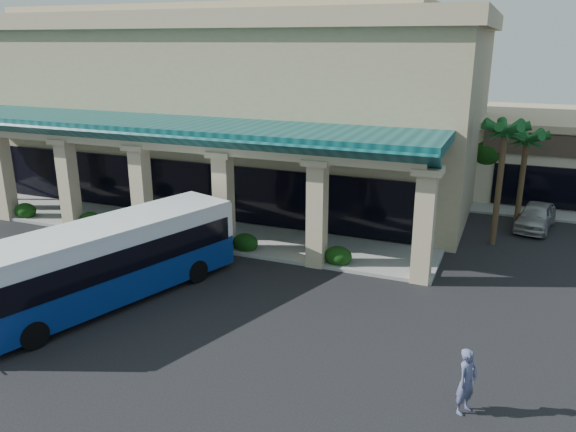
% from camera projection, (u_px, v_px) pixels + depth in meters
% --- Properties ---
extents(ground, '(110.00, 110.00, 0.00)m').
position_uv_depth(ground, '(230.00, 310.00, 20.53)').
color(ground, black).
extents(main_building, '(30.80, 14.80, 11.35)m').
position_uv_depth(main_building, '(234.00, 102.00, 35.86)').
color(main_building, tan).
rests_on(main_building, ground).
extents(arcade, '(30.00, 6.20, 5.70)m').
position_uv_depth(arcade, '(152.00, 175.00, 28.57)').
color(arcade, '#0A3C3F').
rests_on(arcade, ground).
extents(palm_0, '(2.40, 2.40, 6.60)m').
position_uv_depth(palm_0, '(500.00, 178.00, 26.20)').
color(palm_0, '#12461C').
rests_on(palm_0, ground).
extents(palm_1, '(2.40, 2.40, 5.80)m').
position_uv_depth(palm_1, '(522.00, 174.00, 28.60)').
color(palm_1, '#12461C').
rests_on(palm_1, ground).
extents(broadleaf_tree, '(2.60, 2.60, 4.81)m').
position_uv_depth(broadleaf_tree, '(487.00, 162.00, 33.89)').
color(broadleaf_tree, black).
rests_on(broadleaf_tree, ground).
extents(transit_bus, '(5.83, 11.17, 3.05)m').
position_uv_depth(transit_bus, '(109.00, 263.00, 20.81)').
color(transit_bus, navy).
rests_on(transit_bus, ground).
extents(pedestrian, '(0.70, 0.80, 1.85)m').
position_uv_depth(pedestrian, '(467.00, 381.00, 14.62)').
color(pedestrian, '#50567C').
rests_on(pedestrian, ground).
extents(car_silver, '(2.33, 4.27, 1.38)m').
position_uv_depth(car_silver, '(536.00, 216.00, 29.18)').
color(car_silver, '#A7A7A7').
rests_on(car_silver, ground).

